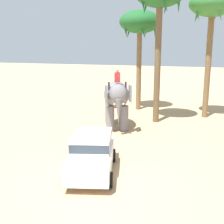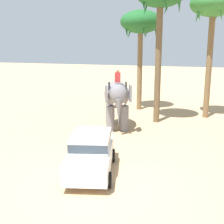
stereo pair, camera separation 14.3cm
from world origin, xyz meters
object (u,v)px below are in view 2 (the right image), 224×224
object	(u,v)px
car_sedan_foreground	(91,152)
palm_tree_left_of_road	(141,25)
palm_tree_behind_elephant	(213,8)
elephant_with_mahout	(117,98)

from	to	relation	value
car_sedan_foreground	palm_tree_left_of_road	xyz separation A→B (m)	(-0.64, 12.75, 5.85)
palm_tree_behind_elephant	palm_tree_left_of_road	size ratio (longest dim) A/B	1.13
car_sedan_foreground	elephant_with_mahout	bearing A→B (deg)	97.14
palm_tree_behind_elephant	car_sedan_foreground	bearing A→B (deg)	-111.94
elephant_with_mahout	palm_tree_behind_elephant	distance (m)	9.21
palm_tree_behind_elephant	elephant_with_mahout	bearing A→B (deg)	-139.98
palm_tree_behind_elephant	palm_tree_left_of_road	distance (m)	5.51
elephant_with_mahout	palm_tree_left_of_road	xyz separation A→B (m)	(0.22, 5.84, 4.79)
car_sedan_foreground	palm_tree_left_of_road	bearing A→B (deg)	92.89
car_sedan_foreground	palm_tree_left_of_road	size ratio (longest dim) A/B	0.56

